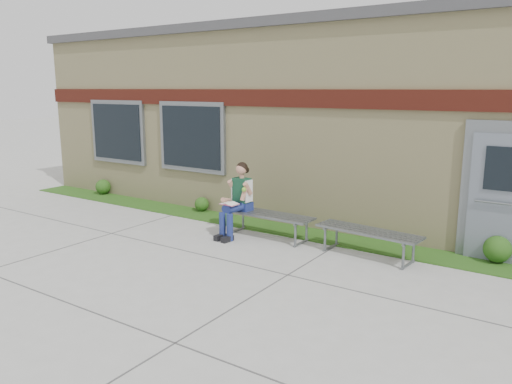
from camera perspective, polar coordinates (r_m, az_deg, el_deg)
The scene contains 9 objects.
ground at distance 7.87m, azimuth -4.62°, elevation -9.08°, with size 80.00×80.00×0.00m, color #9E9E99.
grass_strip at distance 9.92m, azimuth 4.76°, elevation -4.57°, with size 16.00×0.80×0.02m, color #214913.
school_building at distance 12.62m, azimuth 12.51°, elevation 8.35°, with size 16.20×6.22×4.20m.
bench_left at distance 9.47m, azimuth 1.35°, elevation -3.09°, with size 1.84×0.55×0.48m.
bench_right at distance 8.61m, azimuth 12.69°, elevation -4.96°, with size 1.83×0.67×0.47m.
girl at distance 9.52m, azimuth -2.15°, elevation -0.72°, with size 0.50×0.86×1.42m.
shrub_west at distance 13.94m, azimuth -17.08°, elevation 0.58°, with size 0.39×0.39×0.39m, color #214913.
shrub_mid at distance 11.54m, azimuth -6.22°, elevation -1.38°, with size 0.32×0.32×0.32m, color #214913.
shrub_east at distance 9.02m, azimuth 25.87°, elevation -5.90°, with size 0.44×0.44×0.44m, color #214913.
Camera 1 is at (4.59, -5.74, 2.79)m, focal length 35.00 mm.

